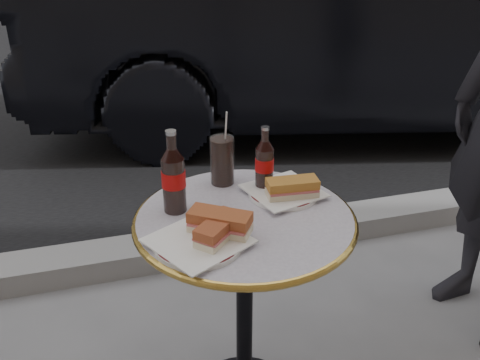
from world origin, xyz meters
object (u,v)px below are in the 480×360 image
object	(u,v)px
plate_left	(198,243)
cola_glass	(222,160)
cola_bottle_left	(173,172)
plate_right	(283,193)
parked_car	(357,23)
bistro_table	(244,319)
cola_bottle_right	(265,159)

from	to	relation	value
plate_left	cola_glass	size ratio (longest dim) A/B	1.49
cola_bottle_left	cola_glass	world-z (taller)	cola_bottle_left
plate_right	parked_car	xyz separation A→B (m)	(1.40, 2.29, 0.02)
bistro_table	plate_right	size ratio (longest dim) A/B	3.51
cola_bottle_left	cola_glass	bearing A→B (deg)	37.49
plate_right	cola_bottle_left	size ratio (longest dim) A/B	0.86
cola_bottle_right	cola_bottle_left	bearing A→B (deg)	-169.50
plate_left	parked_car	bearing A→B (deg)	55.62
cola_bottle_right	parked_car	size ratio (longest dim) A/B	0.04
cola_glass	parked_car	size ratio (longest dim) A/B	0.03
plate_left	plate_right	xyz separation A→B (m)	(0.30, 0.20, -0.00)
plate_left	bistro_table	bearing A→B (deg)	35.03
parked_car	bistro_table	bearing A→B (deg)	160.31
plate_right	cola_bottle_left	distance (m)	0.34
plate_left	cola_bottle_left	size ratio (longest dim) A/B	0.94
plate_left	cola_bottle_right	world-z (taller)	cola_bottle_right
bistro_table	cola_glass	world-z (taller)	cola_glass
plate_left	parked_car	world-z (taller)	parked_car
plate_right	parked_car	world-z (taller)	parked_car
cola_bottle_left	cola_bottle_right	size ratio (longest dim) A/B	1.19
plate_right	cola_glass	bearing A→B (deg)	140.64
cola_glass	parked_car	xyz separation A→B (m)	(1.56, 2.17, -0.05)
parked_car	plate_left	bearing A→B (deg)	158.97
plate_right	parked_car	size ratio (longest dim) A/B	0.04
cola_glass	parked_car	world-z (taller)	parked_car
cola_bottle_left	parked_car	distance (m)	2.88
plate_left	cola_bottle_left	distance (m)	0.23
plate_left	parked_car	size ratio (longest dim) A/B	0.05
bistro_table	cola_bottle_left	world-z (taller)	cola_bottle_left
plate_right	cola_glass	distance (m)	0.21
plate_left	cola_glass	world-z (taller)	cola_glass
cola_bottle_right	parked_car	xyz separation A→B (m)	(1.45, 2.24, -0.07)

